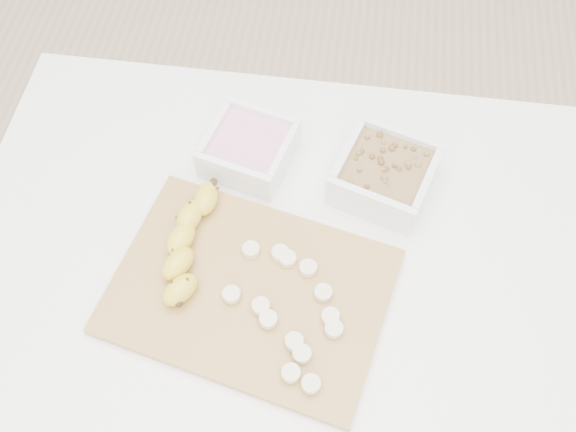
# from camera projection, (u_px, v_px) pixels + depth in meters

# --- Properties ---
(ground) EXTENTS (3.50, 3.50, 0.00)m
(ground) POSITION_uv_depth(u_px,v_px,m) (286.00, 390.00, 1.61)
(ground) COLOR #C6AD89
(ground) RESTS_ON ground
(table) EXTENTS (1.00, 0.70, 0.75)m
(table) POSITION_uv_depth(u_px,v_px,m) (286.00, 280.00, 1.05)
(table) COLOR white
(table) RESTS_ON ground
(bowl_yogurt) EXTENTS (0.16, 0.16, 0.06)m
(bowl_yogurt) POSITION_uv_depth(u_px,v_px,m) (249.00, 148.00, 1.03)
(bowl_yogurt) COLOR white
(bowl_yogurt) RESTS_ON table
(bowl_granola) EXTENTS (0.18, 0.18, 0.07)m
(bowl_granola) POSITION_uv_depth(u_px,v_px,m) (385.00, 174.00, 1.00)
(bowl_granola) COLOR white
(bowl_granola) RESTS_ON table
(cutting_board) EXTENTS (0.44, 0.35, 0.01)m
(cutting_board) POSITION_uv_depth(u_px,v_px,m) (250.00, 291.00, 0.93)
(cutting_board) COLOR tan
(cutting_board) RESTS_ON table
(banana) EXTENTS (0.10, 0.21, 0.03)m
(banana) POSITION_uv_depth(u_px,v_px,m) (188.00, 244.00, 0.94)
(banana) COLOR gold
(banana) RESTS_ON cutting_board
(banana_slices) EXTENTS (0.17, 0.21, 0.02)m
(banana_slices) POSITION_uv_depth(u_px,v_px,m) (291.00, 308.00, 0.90)
(banana_slices) COLOR beige
(banana_slices) RESTS_ON cutting_board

